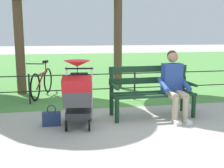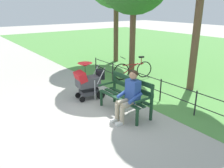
% 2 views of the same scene
% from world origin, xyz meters
% --- Properties ---
extents(ground_plane, '(60.00, 60.00, 0.00)m').
position_xyz_m(ground_plane, '(0.00, 0.00, 0.00)').
color(ground_plane, '#ADA89E').
extents(park_bench, '(1.61, 0.64, 0.96)m').
position_xyz_m(park_bench, '(-0.59, -0.12, 0.53)').
color(park_bench, '#193D23').
rests_on(park_bench, ground).
extents(person_on_bench, '(0.54, 0.74, 1.28)m').
position_xyz_m(person_on_bench, '(-0.96, 0.11, 0.68)').
color(person_on_bench, tan).
rests_on(person_on_bench, ground).
extents(stroller, '(0.60, 0.94, 1.15)m').
position_xyz_m(stroller, '(0.84, 0.26, 0.59)').
color(stroller, black).
rests_on(stroller, ground).
extents(handbag, '(0.32, 0.14, 0.37)m').
position_xyz_m(handbag, '(1.31, 0.16, 0.13)').
color(handbag, navy).
rests_on(handbag, ground).
extents(park_fence, '(6.15, 0.04, 0.70)m').
position_xyz_m(park_fence, '(0.00, -1.42, 0.41)').
color(park_fence, black).
rests_on(park_fence, ground).
extents(bicycle, '(0.56, 1.62, 0.89)m').
position_xyz_m(bicycle, '(1.60, -2.25, 0.36)').
color(bicycle, black).
rests_on(bicycle, ground).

